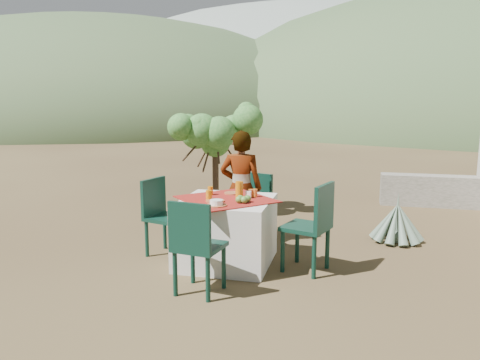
# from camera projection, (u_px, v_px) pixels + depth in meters

# --- Properties ---
(ground) EXTENTS (160.00, 160.00, 0.00)m
(ground) POSITION_uv_depth(u_px,v_px,m) (201.00, 252.00, 5.81)
(ground) COLOR #382919
(ground) RESTS_ON ground
(table) EXTENTS (1.30, 1.30, 0.76)m
(table) POSITION_uv_depth(u_px,v_px,m) (226.00, 231.00, 5.39)
(table) COLOR white
(table) RESTS_ON ground
(chair_far) EXTENTS (0.52, 0.52, 0.89)m
(chair_far) POSITION_uv_depth(u_px,v_px,m) (255.00, 203.00, 6.33)
(chair_far) COLOR black
(chair_far) RESTS_ON ground
(chair_near) EXTENTS (0.50, 0.50, 0.94)m
(chair_near) POSITION_uv_depth(u_px,v_px,m) (196.00, 243.00, 4.46)
(chair_near) COLOR black
(chair_near) RESTS_ON ground
(chair_left) EXTENTS (0.53, 0.53, 0.93)m
(chair_left) POSITION_uv_depth(u_px,v_px,m) (161.00, 213.00, 5.68)
(chair_left) COLOR black
(chair_left) RESTS_ON ground
(chair_right) EXTENTS (0.58, 0.58, 0.99)m
(chair_right) POSITION_uv_depth(u_px,v_px,m) (313.00, 223.00, 5.08)
(chair_right) COLOR black
(chair_right) RESTS_ON ground
(person) EXTENTS (0.57, 0.40, 1.49)m
(person) POSITION_uv_depth(u_px,v_px,m) (241.00, 188.00, 6.01)
(person) COLOR #8C6651
(person) RESTS_ON ground
(shrub_tree) EXTENTS (1.35, 1.33, 1.59)m
(shrub_tree) POSITION_uv_depth(u_px,v_px,m) (219.00, 138.00, 7.57)
(shrub_tree) COLOR #3F2F1F
(shrub_tree) RESTS_ON ground
(agave) EXTENTS (0.70, 0.69, 0.74)m
(agave) POSITION_uv_depth(u_px,v_px,m) (397.00, 223.00, 6.24)
(agave) COLOR slate
(agave) RESTS_ON ground
(stone_wall) EXTENTS (2.60, 0.35, 0.55)m
(stone_wall) POSITION_uv_depth(u_px,v_px,m) (458.00, 192.00, 8.18)
(stone_wall) COLOR gray
(stone_wall) RESTS_ON ground
(hill_near_left) EXTENTS (40.00, 40.00, 16.00)m
(hill_near_left) POSITION_uv_depth(u_px,v_px,m) (108.00, 122.00, 38.71)
(hill_near_left) COLOR #2F4929
(hill_near_left) RESTS_ON ground
(hill_far_center) EXTENTS (60.00, 60.00, 24.00)m
(hill_far_center) POSITION_uv_depth(u_px,v_px,m) (305.00, 114.00, 56.52)
(hill_far_center) COLOR slate
(hill_far_center) RESTS_ON ground
(plate_far) EXTENTS (0.20, 0.20, 0.01)m
(plate_far) POSITION_uv_depth(u_px,v_px,m) (232.00, 193.00, 5.61)
(plate_far) COLOR brown
(plate_far) RESTS_ON table
(plate_near) EXTENTS (0.21, 0.21, 0.01)m
(plate_near) POSITION_uv_depth(u_px,v_px,m) (215.00, 201.00, 5.18)
(plate_near) COLOR brown
(plate_near) RESTS_ON table
(glass_far) EXTENTS (0.06, 0.06, 0.10)m
(glass_far) POSITION_uv_depth(u_px,v_px,m) (210.00, 191.00, 5.53)
(glass_far) COLOR orange
(glass_far) RESTS_ON table
(glass_near) EXTENTS (0.07, 0.07, 0.11)m
(glass_near) POSITION_uv_depth(u_px,v_px,m) (209.00, 195.00, 5.24)
(glass_near) COLOR orange
(glass_near) RESTS_ON table
(juice_pitcher) EXTENTS (0.09, 0.09, 0.19)m
(juice_pitcher) POSITION_uv_depth(u_px,v_px,m) (239.00, 190.00, 5.33)
(juice_pitcher) COLOR orange
(juice_pitcher) RESTS_ON table
(bowl_plate) EXTENTS (0.22, 0.22, 0.01)m
(bowl_plate) POSITION_uv_depth(u_px,v_px,m) (216.00, 205.00, 4.97)
(bowl_plate) COLOR brown
(bowl_plate) RESTS_ON table
(white_bowl) EXTENTS (0.14, 0.14, 0.05)m
(white_bowl) POSITION_uv_depth(u_px,v_px,m) (216.00, 202.00, 4.97)
(white_bowl) COLOR white
(white_bowl) RESTS_ON bowl_plate
(jar_left) EXTENTS (0.06, 0.06, 0.09)m
(jar_left) POSITION_uv_depth(u_px,v_px,m) (250.00, 193.00, 5.40)
(jar_left) COLOR orange
(jar_left) RESTS_ON table
(jar_right) EXTENTS (0.06, 0.06, 0.09)m
(jar_right) POSITION_uv_depth(u_px,v_px,m) (255.00, 193.00, 5.41)
(jar_right) COLOR orange
(jar_right) RESTS_ON table
(napkin_holder) EXTENTS (0.07, 0.04, 0.08)m
(napkin_holder) POSITION_uv_depth(u_px,v_px,m) (248.00, 195.00, 5.35)
(napkin_holder) COLOR white
(napkin_holder) RESTS_ON table
(fruit_cluster) EXTENTS (0.16, 0.15, 0.08)m
(fruit_cluster) POSITION_uv_depth(u_px,v_px,m) (243.00, 199.00, 5.11)
(fruit_cluster) COLOR #528630
(fruit_cluster) RESTS_ON table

